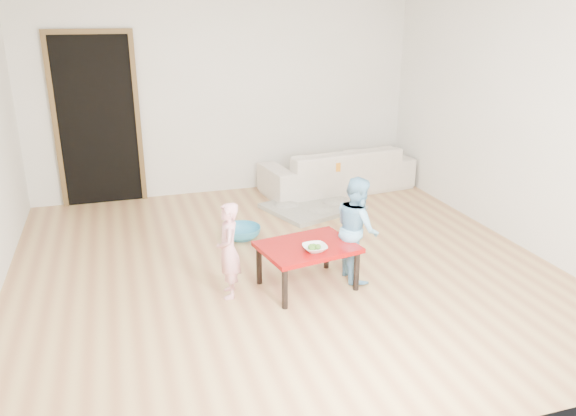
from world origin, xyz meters
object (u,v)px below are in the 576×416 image
red_table (307,266)px  child_blue (357,228)px  basin (241,233)px  bowl (315,248)px  child_pink (229,250)px  sofa (337,169)px

red_table → child_blue: (0.49, 0.06, 0.27)m
red_table → child_blue: bearing=7.1°
child_blue → basin: bearing=37.9°
bowl → red_table: bearing=97.7°
bowl → child_pink: 0.73m
child_pink → child_blue: child_blue is taller
sofa → child_blue: (-0.82, -2.48, 0.18)m
child_pink → basin: size_ratio=2.01×
red_table → bowl: bowl is taller
sofa → basin: sofa is taller
bowl → child_pink: child_pink is taller
child_pink → basin: child_pink is taller
red_table → child_blue: child_blue is taller
sofa → child_pink: child_pink is taller
child_blue → basin: child_blue is taller
sofa → child_pink: (-1.99, -2.49, 0.12)m
sofa → basin: 2.08m
basin → child_pink: bearing=-107.3°
bowl → child_blue: 0.51m
sofa → bowl: sofa is taller
child_pink → child_blue: size_ratio=0.88×
red_table → child_blue: 0.56m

